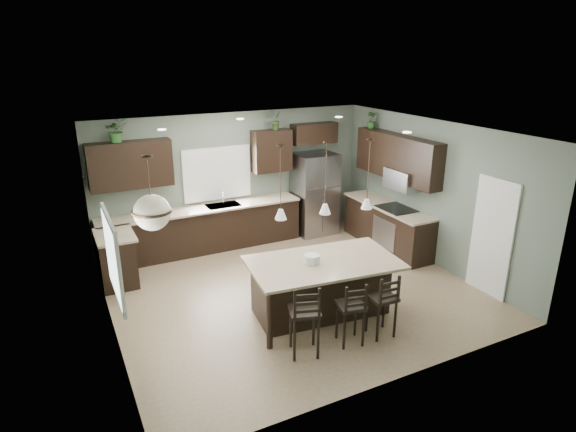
# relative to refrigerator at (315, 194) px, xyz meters

# --- Properties ---
(ground) EXTENTS (6.00, 6.00, 0.00)m
(ground) POSITION_rel_refrigerator_xyz_m (-1.75, -2.32, -0.93)
(ground) COLOR #9E8466
(ground) RESTS_ON ground
(pantry_door) EXTENTS (0.04, 0.82, 2.04)m
(pantry_door) POSITION_rel_refrigerator_xyz_m (1.22, -3.87, 0.09)
(pantry_door) COLOR white
(pantry_door) RESTS_ON ground
(window_back) EXTENTS (1.35, 0.02, 1.00)m
(window_back) POSITION_rel_refrigerator_xyz_m (-2.15, 0.41, 0.62)
(window_back) COLOR white
(window_back) RESTS_ON room_shell
(window_left) EXTENTS (0.02, 1.10, 1.00)m
(window_left) POSITION_rel_refrigerator_xyz_m (-4.74, -3.12, 0.62)
(window_left) COLOR white
(window_left) RESTS_ON room_shell
(left_return_cabs) EXTENTS (0.60, 0.90, 0.90)m
(left_return_cabs) POSITION_rel_refrigerator_xyz_m (-4.45, -0.62, -0.48)
(left_return_cabs) COLOR black
(left_return_cabs) RESTS_ON ground
(left_return_countertop) EXTENTS (0.66, 0.96, 0.04)m
(left_return_countertop) POSITION_rel_refrigerator_xyz_m (-4.43, -0.62, -0.01)
(left_return_countertop) COLOR #C0B091
(left_return_countertop) RESTS_ON left_return_cabs
(back_lower_cabs) EXTENTS (4.20, 0.60, 0.90)m
(back_lower_cabs) POSITION_rel_refrigerator_xyz_m (-2.60, 0.13, -0.48)
(back_lower_cabs) COLOR black
(back_lower_cabs) RESTS_ON ground
(back_countertop) EXTENTS (4.20, 0.66, 0.04)m
(back_countertop) POSITION_rel_refrigerator_xyz_m (-2.60, 0.11, -0.01)
(back_countertop) COLOR #C0B091
(back_countertop) RESTS_ON back_lower_cabs
(sink_inset) EXTENTS (0.70, 0.45, 0.01)m
(sink_inset) POSITION_rel_refrigerator_xyz_m (-2.15, 0.11, 0.01)
(sink_inset) COLOR gray
(sink_inset) RESTS_ON back_countertop
(faucet) EXTENTS (0.02, 0.02, 0.28)m
(faucet) POSITION_rel_refrigerator_xyz_m (-2.15, 0.08, 0.16)
(faucet) COLOR silver
(faucet) RESTS_ON back_countertop
(back_upper_left) EXTENTS (1.55, 0.34, 0.90)m
(back_upper_left) POSITION_rel_refrigerator_xyz_m (-3.90, 0.26, 1.02)
(back_upper_left) COLOR black
(back_upper_left) RESTS_ON room_shell
(back_upper_right) EXTENTS (0.85, 0.34, 0.90)m
(back_upper_right) POSITION_rel_refrigerator_xyz_m (-0.95, 0.26, 1.02)
(back_upper_right) COLOR black
(back_upper_right) RESTS_ON room_shell
(fridge_header) EXTENTS (1.05, 0.34, 0.45)m
(fridge_header) POSITION_rel_refrigerator_xyz_m (0.10, 0.26, 1.32)
(fridge_header) COLOR black
(fridge_header) RESTS_ON room_shell
(right_lower_cabs) EXTENTS (0.60, 2.35, 0.90)m
(right_lower_cabs) POSITION_rel_refrigerator_xyz_m (0.95, -1.45, -0.48)
(right_lower_cabs) COLOR black
(right_lower_cabs) RESTS_ON ground
(right_countertop) EXTENTS (0.66, 2.35, 0.04)m
(right_countertop) POSITION_rel_refrigerator_xyz_m (0.93, -1.45, -0.01)
(right_countertop) COLOR #C0B091
(right_countertop) RESTS_ON right_lower_cabs
(cooktop) EXTENTS (0.58, 0.75, 0.02)m
(cooktop) POSITION_rel_refrigerator_xyz_m (0.93, -1.72, 0.02)
(cooktop) COLOR black
(cooktop) RESTS_ON right_countertop
(wall_oven_front) EXTENTS (0.01, 0.72, 0.60)m
(wall_oven_front) POSITION_rel_refrigerator_xyz_m (0.64, -1.72, -0.48)
(wall_oven_front) COLOR gray
(wall_oven_front) RESTS_ON right_lower_cabs
(right_upper_cabs) EXTENTS (0.34, 2.35, 0.90)m
(right_upper_cabs) POSITION_rel_refrigerator_xyz_m (1.08, -1.45, 1.02)
(right_upper_cabs) COLOR black
(right_upper_cabs) RESTS_ON room_shell
(microwave) EXTENTS (0.40, 0.75, 0.40)m
(microwave) POSITION_rel_refrigerator_xyz_m (1.03, -1.72, 0.62)
(microwave) COLOR gray
(microwave) RESTS_ON right_upper_cabs
(refrigerator) EXTENTS (0.90, 0.74, 1.85)m
(refrigerator) POSITION_rel_refrigerator_xyz_m (0.00, 0.00, 0.00)
(refrigerator) COLOR gray
(refrigerator) RESTS_ON ground
(kitchen_island) EXTENTS (2.44, 1.56, 0.92)m
(kitchen_island) POSITION_rel_refrigerator_xyz_m (-1.70, -3.24, -0.46)
(kitchen_island) COLOR black
(kitchen_island) RESTS_ON ground
(serving_dish) EXTENTS (0.24, 0.24, 0.14)m
(serving_dish) POSITION_rel_refrigerator_xyz_m (-1.90, -3.22, 0.07)
(serving_dish) COLOR silver
(serving_dish) RESTS_ON kitchen_island
(bar_stool_left) EXTENTS (0.51, 0.51, 1.10)m
(bar_stool_left) POSITION_rel_refrigerator_xyz_m (-2.46, -4.03, -0.38)
(bar_stool_left) COLOR black
(bar_stool_left) RESTS_ON ground
(bar_stool_center) EXTENTS (0.44, 0.44, 1.00)m
(bar_stool_center) POSITION_rel_refrigerator_xyz_m (-1.75, -4.10, -0.43)
(bar_stool_center) COLOR black
(bar_stool_center) RESTS_ON ground
(bar_stool_right) EXTENTS (0.40, 0.40, 1.01)m
(bar_stool_right) POSITION_rel_refrigerator_xyz_m (-1.23, -4.13, -0.42)
(bar_stool_right) COLOR black
(bar_stool_right) RESTS_ON ground
(pendant_left) EXTENTS (0.17, 0.17, 1.10)m
(pendant_left) POSITION_rel_refrigerator_xyz_m (-2.39, -3.16, 1.32)
(pendant_left) COLOR silver
(pendant_left) RESTS_ON room_shell
(pendant_center) EXTENTS (0.17, 0.17, 1.10)m
(pendant_center) POSITION_rel_refrigerator_xyz_m (-1.70, -3.24, 1.32)
(pendant_center) COLOR white
(pendant_center) RESTS_ON room_shell
(pendant_right) EXTENTS (0.17, 0.17, 1.10)m
(pendant_right) POSITION_rel_refrigerator_xyz_m (-1.00, -3.32, 1.32)
(pendant_right) COLOR white
(pendant_right) RESTS_ON room_shell
(chandelier) EXTENTS (0.51, 0.51, 0.99)m
(chandelier) POSITION_rel_refrigerator_xyz_m (-4.18, -3.07, 1.38)
(chandelier) COLOR beige
(chandelier) RESTS_ON room_shell
(plant_back_left) EXTENTS (0.41, 0.35, 0.44)m
(plant_back_left) POSITION_rel_refrigerator_xyz_m (-4.09, 0.23, 1.70)
(plant_back_left) COLOR #2B5A27
(plant_back_left) RESTS_ON back_upper_left
(plant_back_right) EXTENTS (0.27, 0.25, 0.40)m
(plant_back_right) POSITION_rel_refrigerator_xyz_m (-0.85, 0.23, 1.68)
(plant_back_right) COLOR #344F22
(plant_back_right) RESTS_ON back_upper_right
(plant_right_wall) EXTENTS (0.22, 0.22, 0.35)m
(plant_right_wall) POSITION_rel_refrigerator_xyz_m (1.05, -0.55, 1.65)
(plant_right_wall) COLOR #275023
(plant_right_wall) RESTS_ON right_upper_cabs
(room_shell) EXTENTS (6.00, 6.00, 6.00)m
(room_shell) POSITION_rel_refrigerator_xyz_m (-1.75, -2.32, 0.77)
(room_shell) COLOR slate
(room_shell) RESTS_ON ground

